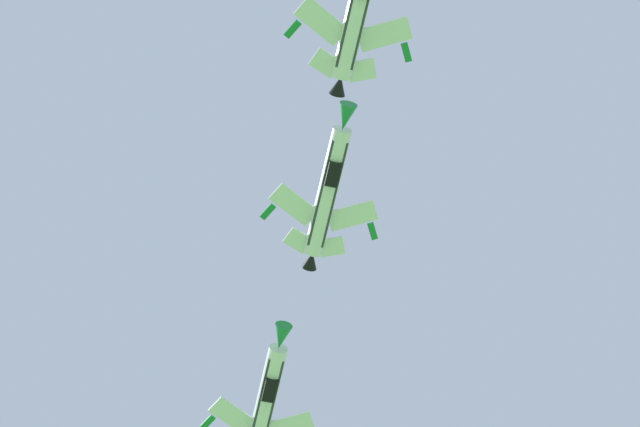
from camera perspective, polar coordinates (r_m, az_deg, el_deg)
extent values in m
cylinder|color=silver|center=(109.98, 1.58, 8.62)|extent=(10.53, 8.69, 1.70)
cube|color=#2D3338|center=(109.53, 1.59, 8.55)|extent=(8.86, 7.32, 0.43)
cone|color=black|center=(111.96, 0.80, 5.37)|extent=(2.10, 2.05, 1.36)
cube|color=silver|center=(110.68, 2.71, 7.49)|extent=(4.61, 3.46, 0.30)
cube|color=#197A38|center=(111.29, 3.63, 6.74)|extent=(1.17, 1.69, 0.25)
cube|color=silver|center=(110.11, 0.04, 8.04)|extent=(2.59, 4.46, 0.30)
cube|color=#197A38|center=(110.28, -1.16, 7.71)|extent=(1.67, 0.83, 0.25)
cube|color=silver|center=(111.62, 1.75, 6.00)|extent=(2.76, 2.58, 0.21)
cube|color=silver|center=(111.29, 0.22, 6.31)|extent=(2.23, 2.58, 0.21)
cube|color=#197A38|center=(113.07, 0.98, 6.59)|extent=(2.22, 1.80, 2.60)
cylinder|color=silver|center=(118.49, 0.31, 0.90)|extent=(10.53, 8.69, 1.70)
cube|color=#2D3338|center=(118.06, 0.31, 0.80)|extent=(8.86, 7.32, 0.44)
cone|color=#197A38|center=(115.85, 1.07, 4.06)|extent=(2.86, 2.71, 1.56)
cone|color=black|center=(121.31, -0.38, -1.95)|extent=(2.10, 2.05, 1.36)
ellipsoid|color=#192333|center=(118.06, 0.57, 2.17)|extent=(3.22, 2.85, 1.13)
cube|color=black|center=(116.91, 0.55, 1.68)|extent=(2.43, 2.24, 0.87)
cube|color=silver|center=(119.43, 1.35, -0.09)|extent=(4.61, 3.46, 0.32)
cube|color=#197A38|center=(120.20, 2.21, -0.74)|extent=(1.17, 1.69, 0.26)
cube|color=silver|center=(118.82, -1.10, 0.37)|extent=(2.59, 4.47, 0.32)
cube|color=#197A38|center=(119.10, -2.20, 0.08)|extent=(1.67, 0.83, 0.26)
cube|color=silver|center=(120.78, 0.49, -1.40)|extent=(2.76, 2.58, 0.22)
cube|color=silver|center=(120.42, -0.93, -1.14)|extent=(2.23, 2.58, 0.22)
cube|color=#197A38|center=(122.09, -0.21, -0.77)|extent=(2.22, 1.81, 2.60)
cylinder|color=silver|center=(123.59, -2.31, -7.98)|extent=(10.53, 8.69, 1.70)
cube|color=#2D3338|center=(123.20, -2.31, -8.10)|extent=(8.86, 7.32, 0.43)
cone|color=#197A38|center=(119.91, -1.63, -5.17)|extent=(2.86, 2.71, 1.56)
ellipsoid|color=#192333|center=(122.74, -2.06, -6.80)|extent=(3.22, 2.85, 1.12)
cube|color=black|center=(121.76, -2.11, -7.35)|extent=(2.42, 2.23, 0.86)
cube|color=silver|center=(124.73, -1.28, -8.85)|extent=(4.61, 3.46, 0.30)
cube|color=silver|center=(124.23, -3.66, -8.44)|extent=(2.59, 4.46, 0.30)
cube|color=#197A38|center=(124.71, -4.71, -8.69)|extent=(1.67, 0.83, 0.25)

